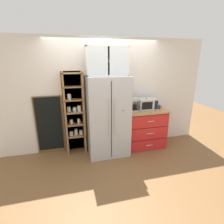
{
  "coord_description": "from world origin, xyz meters",
  "views": [
    {
      "loc": [
        -0.81,
        -3.53,
        2.09
      ],
      "look_at": [
        0.1,
        0.01,
        0.97
      ],
      "focal_mm": 27.79,
      "sensor_mm": 36.0,
      "label": 1
    }
  ],
  "objects_px": {
    "refrigerator": "(108,116)",
    "coffee_maker": "(134,104)",
    "mug_red": "(146,108)",
    "chalkboard_menu": "(50,125)",
    "bottle_amber": "(146,105)",
    "mug_navy": "(159,107)",
    "microwave": "(147,104)",
    "bottle_clear": "(146,105)"
  },
  "relations": [
    {
      "from": "refrigerator",
      "to": "coffee_maker",
      "type": "height_order",
      "value": "refrigerator"
    },
    {
      "from": "coffee_maker",
      "to": "mug_navy",
      "type": "relative_size",
      "value": 2.62
    },
    {
      "from": "refrigerator",
      "to": "microwave",
      "type": "distance_m",
      "value": 1.0
    },
    {
      "from": "mug_red",
      "to": "bottle_amber",
      "type": "relative_size",
      "value": 0.44
    },
    {
      "from": "microwave",
      "to": "mug_red",
      "type": "xyz_separation_m",
      "value": [
        -0.03,
        -0.05,
        -0.08
      ]
    },
    {
      "from": "bottle_clear",
      "to": "chalkboard_menu",
      "type": "relative_size",
      "value": 0.21
    },
    {
      "from": "mug_navy",
      "to": "chalkboard_menu",
      "type": "bearing_deg",
      "value": 174.83
    },
    {
      "from": "refrigerator",
      "to": "bottle_amber",
      "type": "height_order",
      "value": "refrigerator"
    },
    {
      "from": "bottle_amber",
      "to": "chalkboard_menu",
      "type": "relative_size",
      "value": 0.18
    },
    {
      "from": "microwave",
      "to": "refrigerator",
      "type": "bearing_deg",
      "value": -173.31
    },
    {
      "from": "coffee_maker",
      "to": "mug_navy",
      "type": "xyz_separation_m",
      "value": [
        0.66,
        0.02,
        -0.11
      ]
    },
    {
      "from": "mug_navy",
      "to": "mug_red",
      "type": "distance_m",
      "value": 0.34
    },
    {
      "from": "chalkboard_menu",
      "to": "bottle_clear",
      "type": "bearing_deg",
      "value": -6.2
    },
    {
      "from": "microwave",
      "to": "bottle_clear",
      "type": "relative_size",
      "value": 1.58
    },
    {
      "from": "refrigerator",
      "to": "bottle_amber",
      "type": "xyz_separation_m",
      "value": [
        0.95,
        0.08,
        0.16
      ]
    },
    {
      "from": "coffee_maker",
      "to": "mug_navy",
      "type": "height_order",
      "value": "coffee_maker"
    },
    {
      "from": "bottle_amber",
      "to": "refrigerator",
      "type": "bearing_deg",
      "value": -175.11
    },
    {
      "from": "refrigerator",
      "to": "mug_red",
      "type": "bearing_deg",
      "value": 4.01
    },
    {
      "from": "bottle_amber",
      "to": "microwave",
      "type": "bearing_deg",
      "value": 48.41
    },
    {
      "from": "mug_navy",
      "to": "bottle_clear",
      "type": "distance_m",
      "value": 0.35
    },
    {
      "from": "microwave",
      "to": "chalkboard_menu",
      "type": "xyz_separation_m",
      "value": [
        -2.23,
        0.2,
        -0.4
      ]
    },
    {
      "from": "refrigerator",
      "to": "microwave",
      "type": "bearing_deg",
      "value": 6.69
    },
    {
      "from": "mug_navy",
      "to": "refrigerator",
      "type": "bearing_deg",
      "value": -176.06
    },
    {
      "from": "refrigerator",
      "to": "mug_navy",
      "type": "xyz_separation_m",
      "value": [
        1.29,
        0.09,
        0.1
      ]
    },
    {
      "from": "microwave",
      "to": "bottle_amber",
      "type": "distance_m",
      "value": 0.05
    },
    {
      "from": "refrigerator",
      "to": "mug_navy",
      "type": "bearing_deg",
      "value": 3.94
    },
    {
      "from": "mug_navy",
      "to": "microwave",
      "type": "bearing_deg",
      "value": 175.36
    },
    {
      "from": "microwave",
      "to": "mug_navy",
      "type": "relative_size",
      "value": 3.72
    },
    {
      "from": "mug_red",
      "to": "coffee_maker",
      "type": "bearing_deg",
      "value": 178.9
    },
    {
      "from": "mug_red",
      "to": "bottle_clear",
      "type": "bearing_deg",
      "value": 98.49
    },
    {
      "from": "mug_red",
      "to": "bottle_amber",
      "type": "bearing_deg",
      "value": 98.04
    },
    {
      "from": "coffee_maker",
      "to": "mug_navy",
      "type": "bearing_deg",
      "value": 1.43
    },
    {
      "from": "bottle_clear",
      "to": "mug_red",
      "type": "bearing_deg",
      "value": -81.51
    },
    {
      "from": "microwave",
      "to": "mug_navy",
      "type": "bearing_deg",
      "value": -4.64
    },
    {
      "from": "microwave",
      "to": "coffee_maker",
      "type": "height_order",
      "value": "coffee_maker"
    },
    {
      "from": "refrigerator",
      "to": "microwave",
      "type": "relative_size",
      "value": 3.99
    },
    {
      "from": "coffee_maker",
      "to": "bottle_clear",
      "type": "height_order",
      "value": "coffee_maker"
    },
    {
      "from": "chalkboard_menu",
      "to": "refrigerator",
      "type": "bearing_deg",
      "value": -14.25
    },
    {
      "from": "refrigerator",
      "to": "mug_navy",
      "type": "height_order",
      "value": "refrigerator"
    },
    {
      "from": "mug_red",
      "to": "microwave",
      "type": "bearing_deg",
      "value": 59.93
    },
    {
      "from": "bottle_clear",
      "to": "coffee_maker",
      "type": "bearing_deg",
      "value": -178.6
    },
    {
      "from": "mug_red",
      "to": "chalkboard_menu",
      "type": "distance_m",
      "value": 2.24
    }
  ]
}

